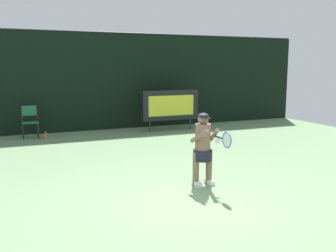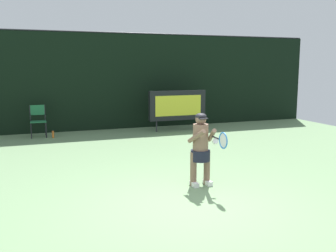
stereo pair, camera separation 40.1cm
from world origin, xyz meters
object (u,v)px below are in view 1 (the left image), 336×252
(water_bottle, at_px, (46,135))
(umpire_chair, at_px, (30,120))
(tennis_player, at_px, (203,146))
(tennis_racket, at_px, (226,140))
(scoreboard, at_px, (170,105))

(water_bottle, bearing_deg, umpire_chair, 140.64)
(tennis_player, bearing_deg, umpire_chair, 113.49)
(tennis_racket, bearing_deg, tennis_player, 121.91)
(umpire_chair, height_order, tennis_racket, tennis_racket)
(water_bottle, xyz_separation_m, tennis_player, (2.49, -6.39, 0.68))
(tennis_player, relative_size, tennis_racket, 2.45)
(water_bottle, relative_size, tennis_player, 0.18)
(tennis_player, distance_m, tennis_racket, 0.70)
(umpire_chair, xyz_separation_m, water_bottle, (0.45, -0.37, -0.50))
(tennis_racket, bearing_deg, umpire_chair, 132.07)
(umpire_chair, bearing_deg, tennis_player, -66.51)
(tennis_player, xyz_separation_m, tennis_racket, (0.14, -0.64, 0.23))
(scoreboard, bearing_deg, umpire_chair, 175.16)
(scoreboard, xyz_separation_m, umpire_chair, (-4.94, 0.42, -0.33))
(scoreboard, bearing_deg, tennis_player, -107.53)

